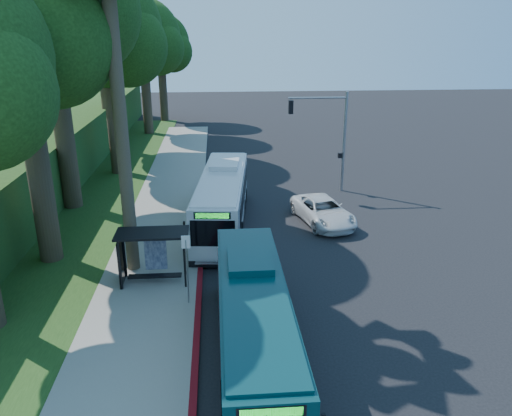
{
  "coord_description": "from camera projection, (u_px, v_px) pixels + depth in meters",
  "views": [
    {
      "loc": [
        -4.04,
        -23.57,
        11.01
      ],
      "look_at": [
        -2.08,
        1.0,
        2.1
      ],
      "focal_mm": 35.0,
      "sensor_mm": 36.0,
      "label": 1
    }
  ],
  "objects": [
    {
      "name": "stop_sign_pole",
      "position": [
        187.0,
        260.0,
        20.34
      ],
      "size": [
        0.35,
        0.06,
        3.17
      ],
      "color": "gray",
      "rests_on": "ground"
    },
    {
      "name": "teal_bus",
      "position": [
        253.0,
        322.0,
        17.03
      ],
      "size": [
        2.35,
        10.79,
        3.22
      ],
      "rotation": [
        0.0,
        0.0,
        0.0
      ],
      "color": "#0A353A",
      "rests_on": "ground"
    },
    {
      "name": "tree_3",
      "position": [
        100.0,
        16.0,
        43.51
      ],
      "size": [
        10.08,
        9.6,
        17.28
      ],
      "color": "#382B1E",
      "rests_on": "ground"
    },
    {
      "name": "traffic_signal_pole",
      "position": [
        330.0,
        130.0,
        34.3
      ],
      "size": [
        4.1,
        0.3,
        7.0
      ],
      "color": "gray",
      "rests_on": "ground"
    },
    {
      "name": "tree_5",
      "position": [
        161.0,
        46.0,
        59.8
      ],
      "size": [
        7.35,
        7.0,
        12.86
      ],
      "color": "#382B1E",
      "rests_on": "ground"
    },
    {
      "name": "ground",
      "position": [
        297.0,
        251.0,
        26.14
      ],
      "size": [
        140.0,
        140.0,
        0.0
      ],
      "primitive_type": "plane",
      "color": "black",
      "rests_on": "ground"
    },
    {
      "name": "red_curb",
      "position": [
        199.0,
        291.0,
        22.0
      ],
      "size": [
        0.25,
        30.0,
        0.13
      ],
      "primitive_type": "cube",
      "color": "maroon",
      "rests_on": "ground"
    },
    {
      "name": "grass_verge",
      "position": [
        69.0,
        223.0,
        29.85
      ],
      "size": [
        8.0,
        70.0,
        0.06
      ],
      "primitive_type": "cube",
      "color": "#234719",
      "rests_on": "ground"
    },
    {
      "name": "pickup",
      "position": [
        323.0,
        211.0,
        29.7
      ],
      "size": [
        3.56,
        5.76,
        1.49
      ],
      "primitive_type": "imported",
      "rotation": [
        0.0,
        0.0,
        0.22
      ],
      "color": "silver",
      "rests_on": "ground"
    },
    {
      "name": "bus_shelter",
      "position": [
        148.0,
        247.0,
        22.31
      ],
      "size": [
        3.2,
        1.51,
        2.55
      ],
      "color": "black",
      "rests_on": "ground"
    },
    {
      "name": "tree_4",
      "position": [
        143.0,
        41.0,
        51.97
      ],
      "size": [
        8.4,
        8.0,
        14.14
      ],
      "color": "#382B1E",
      "rests_on": "ground"
    },
    {
      "name": "tree_2",
      "position": [
        107.0,
        36.0,
        36.67
      ],
      "size": [
        8.82,
        8.4,
        15.12
      ],
      "color": "#382B1E",
      "rests_on": "ground"
    },
    {
      "name": "white_bus",
      "position": [
        223.0,
        199.0,
        29.02
      ],
      "size": [
        3.53,
        11.59,
        3.4
      ],
      "rotation": [
        0.0,
        0.0,
        -0.1
      ],
      "color": "silver",
      "rests_on": "ground"
    },
    {
      "name": "sidewalk",
      "position": [
        156.0,
        255.0,
        25.58
      ],
      "size": [
        4.5,
        70.0,
        0.12
      ],
      "primitive_type": "cube",
      "color": "gray",
      "rests_on": "ground"
    },
    {
      "name": "tree_0",
      "position": [
        18.0,
        23.0,
        21.39
      ],
      "size": [
        8.4,
        8.0,
        15.7
      ],
      "color": "#382B1E",
      "rests_on": "ground"
    }
  ]
}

